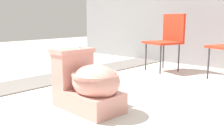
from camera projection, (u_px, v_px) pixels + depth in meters
ground_plane at (92, 112)px, 2.18m from camera, size 14.00×14.00×0.00m
gravel_strip at (53, 79)px, 3.38m from camera, size 0.56×8.00×0.01m
toilet at (88, 84)px, 2.21m from camera, size 0.65×0.41×0.52m
folding_chair_left at (168, 36)px, 3.87m from camera, size 0.56×0.56×0.83m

